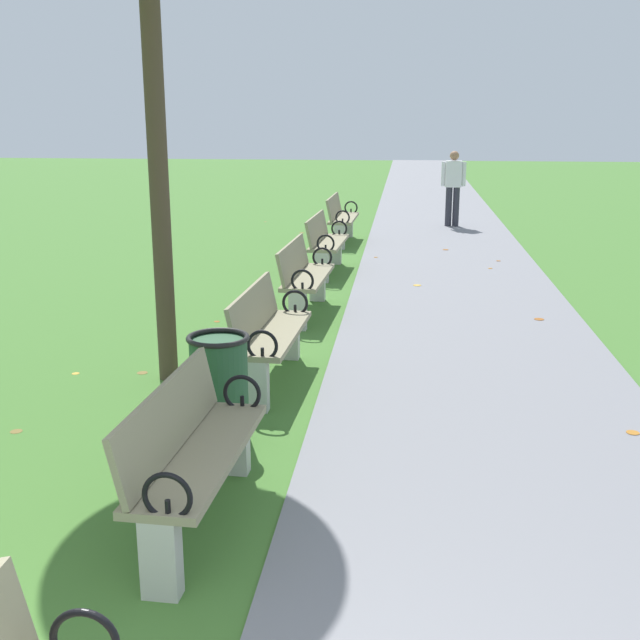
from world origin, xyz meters
The scene contains 9 objects.
paved_walkway centered at (1.46, 18.00, 0.01)m, with size 2.92×44.00×0.02m, color slate.
park_bench_2 centered at (-0.50, 2.72, 0.49)m, with size 0.54×1.62×0.90m.
park_bench_3 centered at (-0.50, 5.38, 0.49)m, with size 0.54×1.62×0.90m.
park_bench_4 centered at (-0.50, 7.97, 0.49)m, with size 0.54×1.62×0.90m.
park_bench_5 centered at (-0.50, 10.61, 0.49)m, with size 0.55×1.62×0.90m.
park_bench_6 centered at (-0.50, 13.54, 0.49)m, with size 0.52×1.61×0.90m.
pedestrian_walking centered at (1.74, 15.97, 0.93)m, with size 0.53×0.22×1.62m.
trash_bin centered at (-0.65, 4.03, 0.42)m, with size 0.48×0.48×0.84m.
scattered_leaves centered at (0.07, 8.03, 0.01)m, with size 5.15×18.06×0.02m.
Camera 1 is at (0.73, -1.55, 2.47)m, focal length 44.20 mm.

